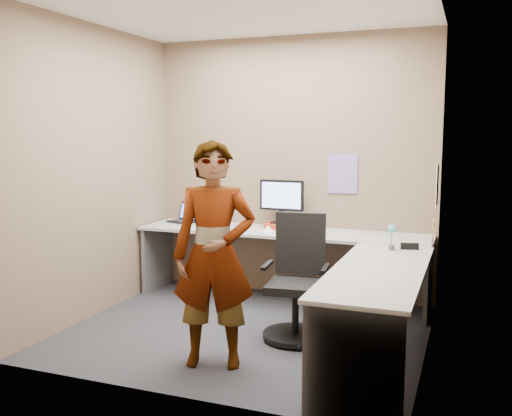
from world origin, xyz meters
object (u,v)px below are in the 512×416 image
at_px(desk, 307,260).
at_px(office_chair, 297,289).
at_px(monitor, 282,198).
at_px(person, 214,255).

xyz_separation_m(desk, office_chair, (0.02, -0.36, -0.17)).
bearing_deg(monitor, office_chair, -63.36).
bearing_deg(desk, monitor, 123.62).
bearing_deg(monitor, person, -85.25).
distance_m(desk, person, 1.20).
relative_size(desk, monitor, 6.36).
height_order(desk, person, person).
relative_size(desk, office_chair, 2.92).
bearing_deg(office_chair, monitor, 108.54).
bearing_deg(desk, person, -109.10).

